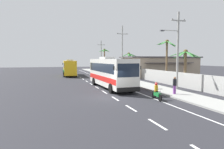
% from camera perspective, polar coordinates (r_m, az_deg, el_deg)
% --- Properties ---
extents(ground_plane, '(160.00, 160.00, 0.00)m').
position_cam_1_polar(ground_plane, '(19.44, 0.07, -6.39)').
color(ground_plane, '#28282D').
extents(sidewalk_kerb, '(3.20, 90.00, 0.14)m').
position_cam_1_polar(sidewalk_kerb, '(31.07, 6.65, -2.25)').
color(sidewalk_kerb, '#999993').
rests_on(sidewalk_kerb, ground).
extents(lane_markings, '(3.58, 71.00, 0.01)m').
position_cam_1_polar(lane_markings, '(34.10, -3.82, -1.75)').
color(lane_markings, white).
rests_on(lane_markings, ground).
extents(boundary_wall, '(0.24, 60.00, 1.92)m').
position_cam_1_polar(boundary_wall, '(36.20, 9.64, 0.07)').
color(boundary_wall, '#B2B2AD').
rests_on(boundary_wall, ground).
extents(coach_bus_foreground, '(3.36, 11.38, 3.95)m').
position_cam_1_polar(coach_bus_foreground, '(25.28, -0.47, 0.79)').
color(coach_bus_foreground, silver).
rests_on(coach_bus_foreground, ground).
extents(coach_bus_far_lane, '(3.21, 10.70, 3.58)m').
position_cam_1_polar(coach_bus_far_lane, '(44.98, -12.05, 2.01)').
color(coach_bus_far_lane, gold).
rests_on(coach_bus_far_lane, ground).
extents(motorcycle_beside_bus, '(0.56, 1.96, 1.55)m').
position_cam_1_polar(motorcycle_beside_bus, '(18.41, 12.64, -5.09)').
color(motorcycle_beside_bus, black).
rests_on(motorcycle_beside_bus, ground).
extents(pedestrian_near_kerb, '(0.36, 0.36, 1.62)m').
position_cam_1_polar(pedestrian_near_kerb, '(38.96, 0.22, 0.47)').
color(pedestrian_near_kerb, '#75388E').
rests_on(pedestrian_near_kerb, sidewalk_kerb).
extents(pedestrian_midwalk, '(0.36, 0.36, 1.68)m').
position_cam_1_polar(pedestrian_midwalk, '(33.67, 3.22, -0.10)').
color(pedestrian_midwalk, black).
rests_on(pedestrian_midwalk, sidewalk_kerb).
extents(pedestrian_far_walk, '(0.36, 0.36, 1.73)m').
position_cam_1_polar(pedestrian_far_walk, '(21.12, 17.44, -2.85)').
color(pedestrian_far_walk, '#75388E').
rests_on(pedestrian_far_walk, sidewalk_kerb).
extents(utility_pole_nearest, '(3.28, 0.24, 9.04)m').
position_cam_1_polar(utility_pole_nearest, '(24.43, 18.09, 6.96)').
color(utility_pole_nearest, '#9E9E99').
rests_on(utility_pole_nearest, ground).
extents(utility_pole_mid, '(2.45, 0.24, 10.38)m').
position_cam_1_polar(utility_pole_mid, '(40.87, 2.94, 6.84)').
color(utility_pole_mid, '#9E9E99').
rests_on(utility_pole_mid, ground).
extents(utility_pole_far, '(2.26, 0.24, 9.00)m').
position_cam_1_polar(utility_pole_far, '(58.50, -3.11, 5.41)').
color(utility_pole_far, '#9E9E99').
rests_on(utility_pole_far, ground).
extents(palm_nearest, '(3.27, 3.15, 6.66)m').
position_cam_1_polar(palm_nearest, '(56.79, -2.17, 5.28)').
color(palm_nearest, brown).
rests_on(palm_nearest, ground).
extents(palm_second, '(2.97, 3.11, 6.55)m').
position_cam_1_polar(palm_second, '(31.02, 15.35, 6.42)').
color(palm_second, brown).
rests_on(palm_second, ground).
extents(palm_third, '(3.67, 3.65, 4.89)m').
position_cam_1_polar(palm_third, '(27.20, 20.17, 3.75)').
color(palm_third, brown).
rests_on(palm_third, ground).
extents(palm_fourth, '(3.90, 3.83, 5.15)m').
position_cam_1_polar(palm_fourth, '(44.18, 4.79, 4.44)').
color(palm_fourth, brown).
rests_on(palm_fourth, ground).
extents(roadside_building, '(15.60, 8.02, 4.18)m').
position_cam_1_polar(roadside_building, '(43.36, 13.42, 2.22)').
color(roadside_building, tan).
rests_on(roadside_building, ground).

